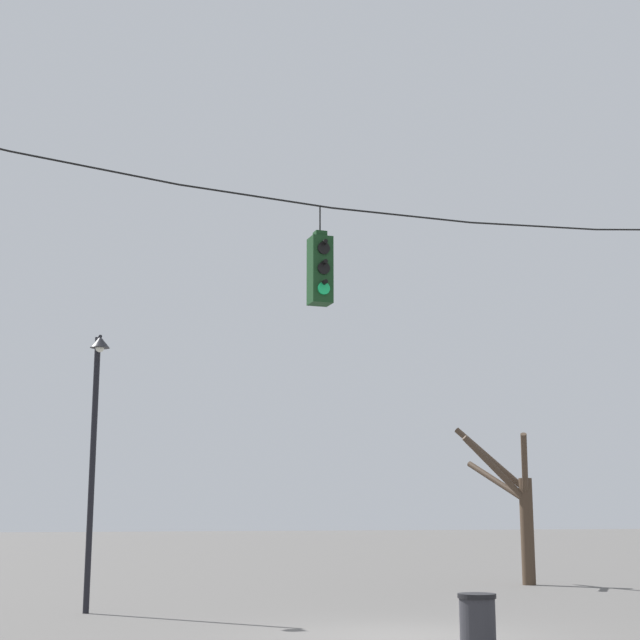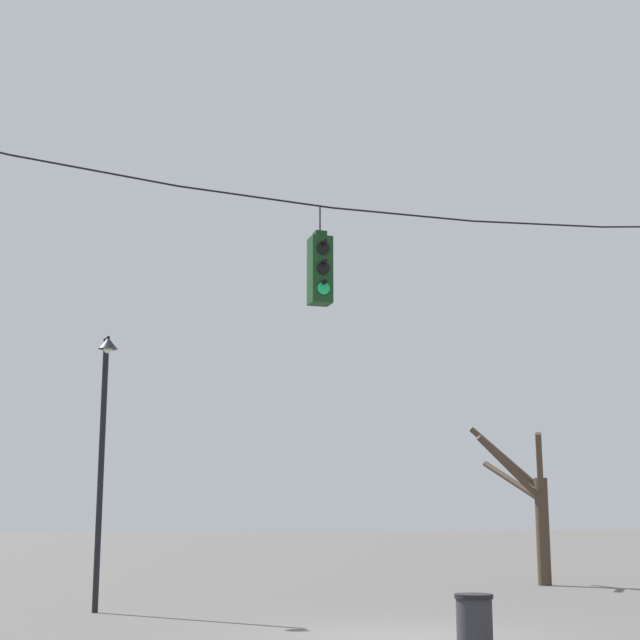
{
  "view_description": "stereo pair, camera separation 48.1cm",
  "coord_description": "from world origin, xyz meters",
  "px_view_note": "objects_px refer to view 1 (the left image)",
  "views": [
    {
      "loc": [
        -6.35,
        -14.6,
        1.86
      ],
      "look_at": [
        -1.46,
        -0.25,
        4.89
      ],
      "focal_mm": 55.0,
      "sensor_mm": 36.0,
      "label": 1
    },
    {
      "loc": [
        -5.89,
        -14.75,
        1.86
      ],
      "look_at": [
        -1.46,
        -0.25,
        4.89
      ],
      "focal_mm": 55.0,
      "sensor_mm": 36.0,
      "label": 2
    }
  ],
  "objects_px": {
    "traffic_light_near_right_pole": "(320,270)",
    "bare_tree": "(516,506)",
    "trash_bin": "(478,625)",
    "street_lamp": "(95,426)"
  },
  "relations": [
    {
      "from": "street_lamp",
      "to": "trash_bin",
      "type": "distance_m",
      "value": 9.37
    },
    {
      "from": "street_lamp",
      "to": "bare_tree",
      "type": "xyz_separation_m",
      "value": [
        11.94,
        4.39,
        -1.48
      ]
    },
    {
      "from": "trash_bin",
      "to": "bare_tree",
      "type": "bearing_deg",
      "value": 57.77
    },
    {
      "from": "traffic_light_near_right_pole",
      "to": "bare_tree",
      "type": "bearing_deg",
      "value": 47.41
    },
    {
      "from": "traffic_light_near_right_pole",
      "to": "bare_tree",
      "type": "xyz_separation_m",
      "value": [
        9.09,
        9.88,
        -3.6
      ]
    },
    {
      "from": "bare_tree",
      "to": "traffic_light_near_right_pole",
      "type": "bearing_deg",
      "value": -132.59
    },
    {
      "from": "street_lamp",
      "to": "traffic_light_near_right_pole",
      "type": "bearing_deg",
      "value": -62.57
    },
    {
      "from": "street_lamp",
      "to": "bare_tree",
      "type": "height_order",
      "value": "street_lamp"
    },
    {
      "from": "trash_bin",
      "to": "traffic_light_near_right_pole",
      "type": "bearing_deg",
      "value": 123.74
    },
    {
      "from": "bare_tree",
      "to": "trash_bin",
      "type": "bearing_deg",
      "value": -122.23
    }
  ]
}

